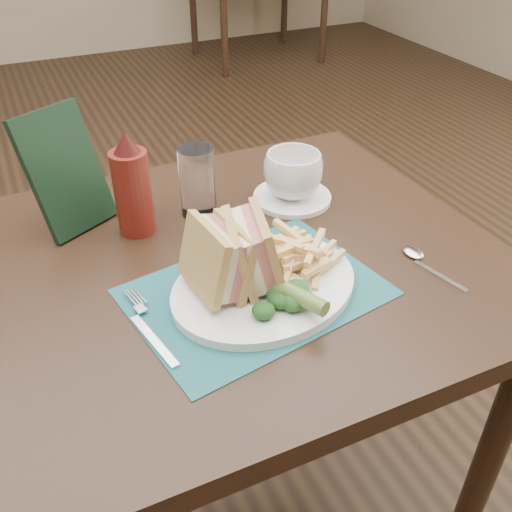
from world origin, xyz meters
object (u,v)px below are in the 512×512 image
Objects in this scene: check_presenter at (65,171)px; table_bg_right at (257,6)px; table_main at (229,408)px; ketchup_bottle at (132,183)px; plate at (264,286)px; sandwich_half_b at (240,251)px; saucer at (292,197)px; coffee_cup at (293,175)px; sandwich_half_a at (204,262)px; drinking_glass at (197,182)px; placemat at (255,292)px.

table_bg_right is at bearing 31.32° from check_presenter.
ketchup_bottle is (-0.10, 0.14, 0.47)m from table_main.
plate is 0.07m from sandwich_half_b.
coffee_cup reaches higher than saucer.
sandwich_half_a and drinking_glass have the same top height.
ketchup_bottle is at bearing 176.55° from coffee_cup.
placemat is 0.30m from coffee_cup.
sandwich_half_a is (-1.67, -3.46, 0.45)m from table_bg_right.
sandwich_half_b is 0.76× the size of saucer.
placemat is 2.47× the size of saucer.
placemat is 3.23× the size of sandwich_half_b.
check_presenter reaches higher than placemat.
sandwich_half_b reaches higher than plate.
table_main is 0.50m from ketchup_bottle.
saucer is at bearing 39.58° from plate.
check_presenter is (-0.22, 0.06, 0.04)m from drinking_glass.
placemat is (-1.60, -3.47, 0.38)m from table_bg_right.
ketchup_bottle is 0.12m from check_presenter.
plate is (0.01, -0.00, 0.01)m from placemat.
table_bg_right is 6.00× the size of saucer.
sandwich_half_b is 0.62× the size of ketchup_bottle.
table_bg_right is 4.17× the size of check_presenter.
ketchup_bottle reaches higher than table_bg_right.
ketchup_bottle is at bearing -64.29° from check_presenter.
table_bg_right is 3.87m from sandwich_half_a.
saucer is (0.20, 0.22, -0.07)m from sandwich_half_b.
drinking_glass is at bearing 5.12° from ketchup_bottle.
plate is at bearing -114.54° from table_bg_right.
plate is at bearing -62.69° from ketchup_bottle.
sandwich_half_b is (-0.01, -0.09, 0.45)m from table_main.
drinking_glass is at bearing -43.85° from check_presenter.
sandwich_half_b is 0.25m from ketchup_bottle.
table_main is 7.97× the size of sandwich_half_a.
coffee_cup is (0.00, 0.00, 0.05)m from saucer.
drinking_glass is at bearing 89.28° from placemat.
plate is (-1.58, -3.47, 0.38)m from table_bg_right.
table_bg_right is at bearing 66.39° from saucer.
check_presenter is (-0.20, 0.21, 0.48)m from table_main.
plate is at bearing -14.74° from sandwich_half_a.
table_bg_right is 3.83m from plate.
coffee_cup is at bearing 0.00° from saucer.
table_bg_right is (1.61, 3.36, 0.00)m from table_main.
table_main is 2.43× the size of placemat.
sandwich_half_a is at bearing -94.81° from check_presenter.
placemat is at bearing -128.51° from saucer.
coffee_cup is (0.20, 0.22, -0.02)m from sandwich_half_b.
coffee_cup is at bearing -9.08° from drinking_glass.
placemat is at bearing -25.09° from sandwich_half_b.
ketchup_bottle is at bearing 125.85° from table_main.
sandwich_half_b reaches higher than drinking_glass.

